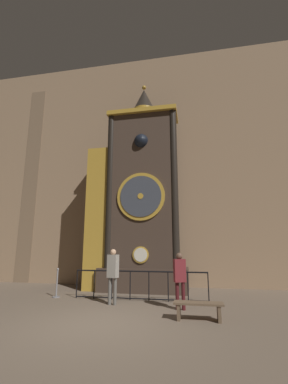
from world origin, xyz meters
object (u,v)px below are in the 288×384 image
visitor_bench (198,308)px  visitor_near (113,271)px  stanchion_post (57,288)px  visitor_far (180,275)px  clock_tower (137,197)px

visitor_bench → visitor_near: bearing=154.4°
stanchion_post → visitor_bench: bearing=-22.3°
visitor_far → stanchion_post: size_ratio=1.58×
visitor_far → visitor_bench: (0.51, -1.04, -0.68)m
clock_tower → visitor_bench: size_ratio=7.73×
visitor_far → visitor_bench: visitor_far is taller
visitor_near → visitor_bench: 3.11m
clock_tower → visitor_far: (2.04, -3.03, -3.06)m
clock_tower → visitor_bench: 6.09m
clock_tower → visitor_near: 4.09m
visitor_far → visitor_bench: bearing=-82.5°
clock_tower → visitor_far: clock_tower is taller
visitor_far → stanchion_post: bearing=148.4°
visitor_near → visitor_far: 2.23m
stanchion_post → visitor_bench: stanchion_post is taller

